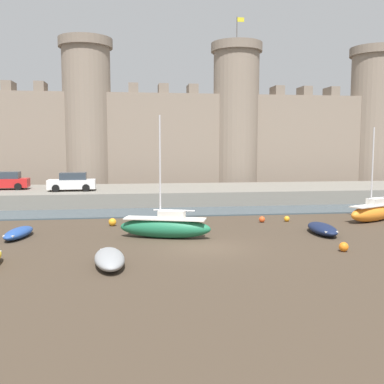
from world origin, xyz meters
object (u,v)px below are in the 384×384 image
Objects in this scene: rowboat_near_channel_left at (109,258)px; mooring_buoy_near_channel at (112,222)px; rowboat_midflat_left at (19,233)px; sailboat_foreground_left at (373,212)px; mooring_buoy_mid_mud at (344,247)px; sailboat_foreground_centre at (165,226)px; mooring_buoy_off_centre at (262,219)px; rowboat_foreground_right at (322,229)px; car_quay_east at (6,181)px; mooring_buoy_near_shore at (287,219)px; car_quay_west at (72,182)px.

rowboat_near_channel_left is 7.16× the size of mooring_buoy_near_channel.
rowboat_midflat_left is 6.60× the size of mooring_buoy_near_channel.
sailboat_foreground_left is 13.66× the size of mooring_buoy_mid_mud.
sailboat_foreground_centre reaches higher than mooring_buoy_off_centre.
car_quay_east is at bearing 142.70° from rowboat_foreground_right.
sailboat_foreground_centre is at bearing -52.38° from car_quay_east.
rowboat_near_channel_left reaches higher than mooring_buoy_mid_mud.
sailboat_foreground_left reaches higher than mooring_buoy_mid_mud.
rowboat_near_channel_left is 0.88× the size of car_quay_east.
rowboat_near_channel_left is 8.80m from rowboat_midflat_left.
rowboat_foreground_right is 28.60m from car_quay_east.
car_quay_east reaches higher than mooring_buoy_off_centre.
car_quay_east is at bearing 128.14° from mooring_buoy_near_channel.
mooring_buoy_near_channel is 1.30× the size of mooring_buoy_near_shore.
rowboat_near_channel_left is (-17.77, -9.44, -0.33)m from sailboat_foreground_left.
sailboat_foreground_centre reaches higher than mooring_buoy_near_channel.
rowboat_midflat_left is (-5.48, 6.89, -0.05)m from rowboat_near_channel_left.
mooring_buoy_off_centre is 1.82m from mooring_buoy_near_shore.
mooring_buoy_near_shore is (-0.61, 4.53, -0.13)m from rowboat_foreground_right.
sailboat_foreground_left is 7.87m from mooring_buoy_off_centre.
mooring_buoy_mid_mud is (-6.23, -8.23, -0.45)m from sailboat_foreground_left.
rowboat_midflat_left is at bearing 172.09° from sailboat_foreground_centre.
car_quay_west reaches higher than mooring_buoy_near_channel.
mooring_buoy_mid_mud is at bearing -18.47° from rowboat_midflat_left.
mooring_buoy_near_shore is (-6.01, 0.71, -0.49)m from sailboat_foreground_left.
rowboat_near_channel_left is at bearing -65.72° from car_quay_east.
mooring_buoy_near_channel is 16.41m from car_quay_east.
mooring_buoy_near_channel is 12.03m from mooring_buoy_near_shore.
mooring_buoy_mid_mud is 0.12× the size of car_quay_west.
mooring_buoy_near_shore is at bearing 26.56° from sailboat_foreground_centre.
rowboat_near_channel_left is 0.88× the size of car_quay_west.
mooring_buoy_near_shore is 0.09× the size of car_quay_east.
sailboat_foreground_centre is 1.69× the size of car_quay_east.
car_quay_east reaches higher than mooring_buoy_near_channel.
sailboat_foreground_left reaches higher than car_quay_east.
rowboat_midflat_left is 0.81× the size of car_quay_east.
rowboat_midflat_left is 6.12m from mooring_buoy_near_channel.
rowboat_midflat_left is 7.07× the size of mooring_buoy_mid_mud.
sailboat_foreground_centre reaches higher than car_quay_west.
sailboat_foreground_centre is at bearing 152.35° from mooring_buoy_mid_mud.
mooring_buoy_mid_mud is 8.95m from mooring_buoy_near_shore.
sailboat_foreground_left is 16.61× the size of mooring_buoy_near_shore.
mooring_buoy_near_channel is at bearing 179.81° from mooring_buoy_off_centre.
rowboat_near_channel_left is 25.20m from car_quay_east.
mooring_buoy_mid_mud reaches higher than mooring_buoy_near_shore.
mooring_buoy_mid_mud is at bearing -36.98° from mooring_buoy_near_channel.
rowboat_foreground_right reaches higher than mooring_buoy_mid_mud.
sailboat_foreground_centre is 9.90m from mooring_buoy_near_shore.
rowboat_midflat_left is at bearing -173.74° from sailboat_foreground_left.
mooring_buoy_near_shore is 25.59m from car_quay_east.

